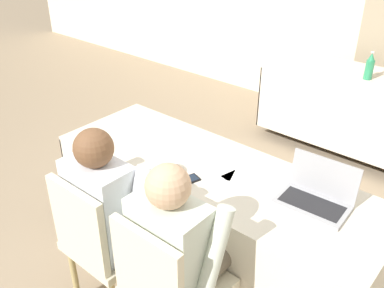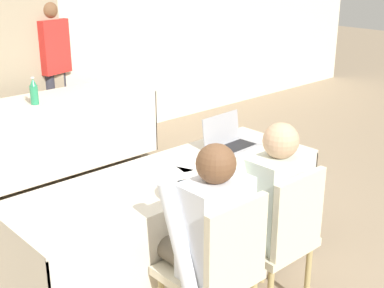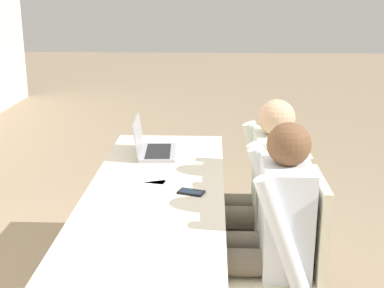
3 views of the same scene
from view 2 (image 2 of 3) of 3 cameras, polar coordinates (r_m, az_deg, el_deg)
ground_plane at (r=3.66m, az=-2.07°, el=-14.26°), size 24.00×24.00×0.00m
curtain_panel at (r=5.57m, az=-18.80°, el=11.33°), size 1.04×0.04×2.65m
conference_table_near at (r=3.37m, az=-2.19°, el=-6.19°), size 2.06×0.71×0.76m
conference_table_far at (r=5.16m, az=-15.30°, el=2.47°), size 2.06×0.71×0.76m
laptop at (r=3.72m, az=4.08°, el=0.18°), size 0.37×0.26×0.23m
cell_phone at (r=3.14m, az=-0.48°, el=-4.33°), size 0.11×0.15×0.01m
paper_beside_laptop at (r=3.34m, az=-2.98°, el=-2.95°), size 0.30×0.35×0.00m
paper_centre_table at (r=3.20m, az=-9.20°, el=-4.19°), size 0.29×0.35×0.00m
paper_left_edge at (r=3.48m, az=-0.46°, el=-1.91°), size 0.27×0.34×0.00m
water_bottle at (r=4.99m, az=-16.50°, el=5.34°), size 0.07×0.07×0.25m
chair_near_left at (r=2.83m, az=2.78°, el=-12.99°), size 0.44×0.44×0.93m
chair_near_right at (r=3.15m, az=9.25°, el=-9.56°), size 0.44×0.44×0.93m
person_checkered_shirt at (r=2.81m, az=1.31°, el=-9.42°), size 0.50×0.52×1.19m
person_white_shirt at (r=3.13m, az=7.92°, el=-6.36°), size 0.50×0.52×1.19m
person_red_shirt at (r=5.85m, az=-14.58°, el=7.99°), size 0.38×0.28×1.59m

